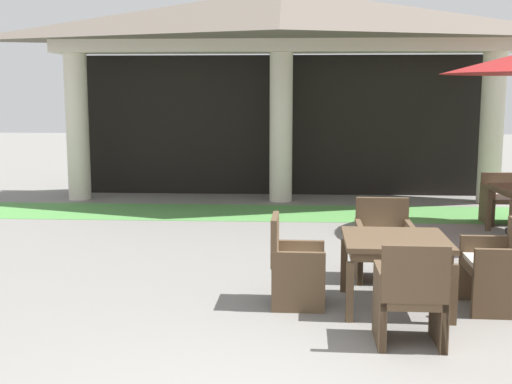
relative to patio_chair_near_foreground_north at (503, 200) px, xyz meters
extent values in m
cylinder|color=beige|center=(-7.64, 2.01, 1.04)|extent=(0.44, 0.44, 2.85)
cylinder|color=beige|center=(-3.65, 2.01, 1.04)|extent=(0.44, 0.44, 2.85)
cylinder|color=beige|center=(0.35, 2.01, 1.04)|extent=(0.44, 0.44, 2.85)
cube|color=beige|center=(-3.65, 2.01, 2.58)|extent=(8.79, 0.70, 0.24)
pyramid|color=#665B51|center=(-3.65, 2.01, 3.17)|extent=(9.19, 2.95, 0.94)
cube|color=black|center=(-3.65, 2.91, 1.04)|extent=(8.59, 0.16, 2.85)
cube|color=#519347|center=(-3.65, 0.70, -0.39)|extent=(10.99, 1.61, 0.01)
cube|color=brown|center=(-0.35, -1.50, -0.08)|extent=(0.07, 0.07, 0.63)
cube|color=brown|center=(-0.41, -0.61, -0.08)|extent=(0.07, 0.07, 0.63)
cube|color=brown|center=(0.00, -0.04, 0.01)|extent=(0.63, 0.59, 0.07)
cube|color=silver|center=(0.00, -0.04, 0.07)|extent=(0.58, 0.55, 0.05)
cube|color=brown|center=(-0.01, 0.22, 0.23)|extent=(0.60, 0.10, 0.37)
cube|color=brown|center=(-0.28, -0.05, -0.08)|extent=(0.10, 0.56, 0.63)
cube|color=brown|center=(-0.25, -0.30, -0.21)|extent=(0.06, 0.06, 0.36)
cube|color=brown|center=(-0.29, 0.20, -0.21)|extent=(0.06, 0.06, 0.36)
cube|color=brown|center=(-2.40, -4.33, 0.29)|extent=(1.03, 1.03, 0.05)
cube|color=brown|center=(-2.40, -4.33, 0.22)|extent=(0.95, 0.95, 0.09)
cube|color=brown|center=(-2.88, -4.79, -0.11)|extent=(0.07, 0.07, 0.57)
cube|color=brown|center=(-1.94, -4.81, -0.11)|extent=(0.07, 0.07, 0.57)
cube|color=brown|center=(-2.87, -3.85, -0.11)|extent=(0.07, 0.07, 0.57)
cube|color=brown|center=(-1.92, -3.87, -0.11)|extent=(0.07, 0.07, 0.57)
cube|color=brown|center=(-2.42, -5.28, 0.01)|extent=(0.55, 0.54, 0.07)
cube|color=silver|center=(-2.42, -5.28, 0.07)|extent=(0.51, 0.50, 0.05)
cube|color=brown|center=(-2.43, -5.52, 0.28)|extent=(0.55, 0.07, 0.48)
cube|color=brown|center=(-2.68, -5.27, -0.06)|extent=(0.07, 0.53, 0.65)
cube|color=brown|center=(-2.17, -5.28, -0.06)|extent=(0.07, 0.53, 0.65)
cube|color=brown|center=(-2.66, -5.03, -0.21)|extent=(0.06, 0.06, 0.36)
cube|color=brown|center=(-2.18, -5.04, -0.21)|extent=(0.06, 0.06, 0.36)
cube|color=brown|center=(-2.67, -5.51, -0.21)|extent=(0.06, 0.06, 0.36)
cube|color=brown|center=(-2.19, -5.52, -0.21)|extent=(0.06, 0.06, 0.36)
cube|color=brown|center=(-1.46, -4.35, 0.03)|extent=(0.53, 0.62, 0.07)
cube|color=silver|center=(-1.46, -4.35, 0.09)|extent=(0.49, 0.57, 0.05)
cube|color=brown|center=(-1.46, -4.63, -0.05)|extent=(0.52, 0.07, 0.68)
cube|color=brown|center=(-1.45, -4.06, -0.05)|extent=(0.52, 0.07, 0.68)
cube|color=brown|center=(-1.69, -4.62, -0.20)|extent=(0.06, 0.06, 0.39)
cube|color=brown|center=(-1.68, -4.06, -0.20)|extent=(0.06, 0.06, 0.39)
cube|color=brown|center=(-1.22, -4.07, -0.20)|extent=(0.06, 0.06, 0.39)
cube|color=brown|center=(-3.35, -4.31, 0.00)|extent=(0.53, 0.55, 0.07)
cube|color=silver|center=(-3.35, -4.31, 0.06)|extent=(0.49, 0.50, 0.05)
cube|color=brown|center=(-3.59, -4.30, 0.28)|extent=(0.07, 0.54, 0.48)
cube|color=brown|center=(-3.35, -4.06, -0.09)|extent=(0.52, 0.07, 0.60)
cube|color=brown|center=(-3.36, -4.56, -0.09)|extent=(0.52, 0.07, 0.60)
cube|color=brown|center=(-3.12, -4.07, -0.21)|extent=(0.06, 0.06, 0.36)
cube|color=brown|center=(-3.13, -4.55, -0.21)|extent=(0.06, 0.06, 0.36)
cube|color=brown|center=(-3.58, -4.06, -0.21)|extent=(0.06, 0.06, 0.36)
cube|color=brown|center=(-3.59, -4.54, -0.21)|extent=(0.06, 0.06, 0.36)
cube|color=brown|center=(-2.38, -3.38, 0.04)|extent=(0.62, 0.54, 0.07)
cube|color=silver|center=(-2.38, -3.38, 0.10)|extent=(0.57, 0.50, 0.05)
cube|color=brown|center=(-2.38, -3.13, 0.30)|extent=(0.61, 0.07, 0.45)
cube|color=brown|center=(-2.10, -3.38, -0.06)|extent=(0.07, 0.53, 0.66)
cube|color=brown|center=(-2.67, -3.37, -0.06)|extent=(0.07, 0.53, 0.66)
cube|color=brown|center=(-2.11, -3.62, -0.19)|extent=(0.06, 0.06, 0.39)
cube|color=brown|center=(-2.66, -3.61, -0.19)|extent=(0.06, 0.06, 0.39)
cube|color=brown|center=(-2.10, -3.15, -0.19)|extent=(0.06, 0.06, 0.39)
cube|color=brown|center=(-2.65, -3.14, -0.19)|extent=(0.06, 0.06, 0.39)
camera|label=1|loc=(-3.43, -10.70, 1.74)|focal=46.11mm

